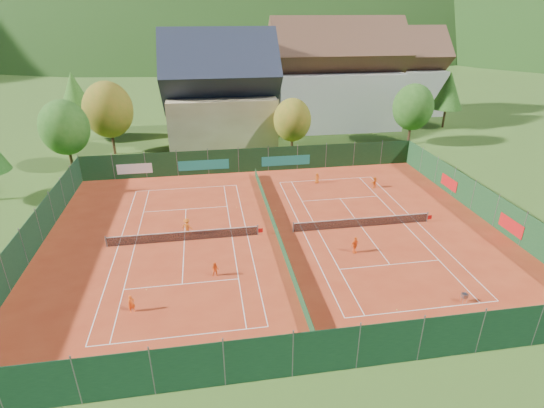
{
  "coord_description": "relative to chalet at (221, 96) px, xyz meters",
  "views": [
    {
      "loc": [
        -5.65,
        -32.63,
        18.28
      ],
      "look_at": [
        0.0,
        2.0,
        2.0
      ],
      "focal_mm": 28.0,
      "sensor_mm": 36.0,
      "label": 1
    }
  ],
  "objects": [
    {
      "name": "ground",
      "position": [
        3.0,
        -30.0,
        -6.64
      ],
      "size": [
        600.0,
        600.0,
        0.0
      ],
      "primitive_type": "plane",
      "color": "#31541A",
      "rests_on": "ground"
    },
    {
      "name": "clay_pad",
      "position": [
        3.0,
        -30.0,
        -6.62
      ],
      "size": [
        40.0,
        32.0,
        0.01
      ],
      "primitive_type": "cube",
      "color": "#A93418",
      "rests_on": "ground"
    },
    {
      "name": "court_markings_left",
      "position": [
        -5.0,
        -30.0,
        -6.61
      ],
      "size": [
        11.03,
        23.83,
        0.0
      ],
      "color": "white",
      "rests_on": "ground"
    },
    {
      "name": "court_markings_right",
      "position": [
        11.0,
        -30.0,
        -6.61
      ],
      "size": [
        11.03,
        23.83,
        0.0
      ],
      "color": "white",
      "rests_on": "ground"
    },
    {
      "name": "tennis_net_left",
      "position": [
        -4.85,
        -30.0,
        -6.12
      ],
      "size": [
        13.3,
        0.1,
        1.02
      ],
      "color": "#59595B",
      "rests_on": "ground"
    },
    {
      "name": "tennis_net_right",
      "position": [
        11.15,
        -30.0,
        -6.12
      ],
      "size": [
        13.3,
        0.1,
        1.02
      ],
      "color": "#59595B",
      "rests_on": "ground"
    },
    {
      "name": "court_divider",
      "position": [
        3.0,
        -30.0,
        -6.12
      ],
      "size": [
        0.03,
        28.8,
        1.0
      ],
      "color": "#14371C",
      "rests_on": "ground"
    },
    {
      "name": "fence_north",
      "position": [
        2.54,
        -14.01,
        -5.16
      ],
      "size": [
        40.0,
        0.1,
        3.0
      ],
      "color": "#133519",
      "rests_on": "ground"
    },
    {
      "name": "fence_south",
      "position": [
        3.0,
        -46.0,
        -5.12
      ],
      "size": [
        40.0,
        0.04,
        3.0
      ],
      "color": "#143721",
      "rests_on": "ground"
    },
    {
      "name": "fence_west",
      "position": [
        -17.0,
        -30.0,
        -5.12
      ],
      "size": [
        0.04,
        32.0,
        3.0
      ],
      "color": "#143920",
      "rests_on": "ground"
    },
    {
      "name": "fence_east",
      "position": [
        23.0,
        -29.95,
        -5.14
      ],
      "size": [
        0.09,
        32.0,
        3.0
      ],
      "color": "#14391B",
      "rests_on": "ground"
    },
    {
      "name": "chalet",
      "position": [
        0.0,
        0.0,
        0.0
      ],
      "size": [
        16.2,
        12.0,
        16.0
      ],
      "color": "#CABB8E",
      "rests_on": "ground"
    },
    {
      "name": "hotel_block_a",
      "position": [
        19.0,
        6.0,
        0.76
      ],
      "size": [
        21.6,
        11.0,
        17.25
      ],
      "color": "silver",
      "rests_on": "ground"
    },
    {
      "name": "hotel_block_b",
      "position": [
        33.0,
        14.0,
        -0.01
      ],
      "size": [
        17.28,
        10.0,
        15.5
      ],
      "color": "silver",
      "rests_on": "ground"
    },
    {
      "name": "tree_west_front",
      "position": [
        -19.0,
        -10.0,
        -1.23
      ],
      "size": [
        5.72,
        5.72,
        8.69
      ],
      "color": "#422D17",
      "rests_on": "ground"
    },
    {
      "name": "tree_west_mid",
      "position": [
        -15.0,
        -4.0,
        -0.56
      ],
      "size": [
        6.44,
        6.44,
        9.78
      ],
      "color": "#462B19",
      "rests_on": "ground"
    },
    {
      "name": "tree_west_back",
      "position": [
        -21.0,
        4.0,
        0.11
      ],
      "size": [
        5.6,
        5.6,
        10.0
      ],
      "color": "#472C19",
      "rests_on": "ground"
    },
    {
      "name": "tree_center",
      "position": [
        9.0,
        -8.0,
        -1.91
      ],
      "size": [
        5.01,
        5.01,
        7.6
      ],
      "color": "#4A351A",
      "rests_on": "ground"
    },
    {
      "name": "tree_east_front",
      "position": [
        27.0,
        -6.0,
        -1.23
      ],
      "size": [
        5.72,
        5.72,
        8.69
      ],
      "color": "#4E2E1B",
      "rests_on": "ground"
    },
    {
      "name": "tree_east_mid",
      "position": [
        37.0,
        2.0,
        -0.56
      ],
      "size": [
        5.04,
        5.04,
        9.0
      ],
      "color": "#4A2F1A",
      "rests_on": "ground"
    },
    {
      "name": "tree_east_back",
      "position": [
        29.0,
        10.0,
        0.12
      ],
      "size": [
        7.15,
        7.15,
        10.86
      ],
      "color": "#4E2D1B",
      "rests_on": "ground"
    },
    {
      "name": "mountain_backdrop",
      "position": [
        31.54,
        203.48,
        -46.26
      ],
      "size": [
        820.0,
        530.0,
        242.0
      ],
      "color": "black",
      "rests_on": "ground"
    },
    {
      "name": "ball_hopper",
      "position": [
        14.02,
        -41.61,
        -6.07
      ],
      "size": [
        0.34,
        0.34,
        0.8
      ],
      "color": "slate",
      "rests_on": "ground"
    },
    {
      "name": "loose_ball_0",
      "position": [
        -7.51,
        -36.68,
        -6.59
      ],
      "size": [
        0.07,
        0.07,
        0.07
      ],
      "primitive_type": "sphere",
      "color": "#CCD833",
      "rests_on": "ground"
    },
    {
      "name": "loose_ball_1",
      "position": [
        9.19,
        -41.66,
        -6.59
      ],
      "size": [
        0.07,
        0.07,
        0.07
      ],
      "primitive_type": "sphere",
      "color": "#CCD833",
      "rests_on": "ground"
    },
    {
      "name": "loose_ball_2",
      "position": [
        3.75,
        -25.35,
        -6.59
      ],
      "size": [
        0.07,
        0.07,
        0.07
      ],
      "primitive_type": "sphere",
      "color": "#CCD833",
      "rests_on": "ground"
    },
    {
      "name": "loose_ball_3",
      "position": [
        0.03,
        -24.02,
        -6.59
      ],
      "size": [
        0.07,
        0.07,
        0.07
      ],
      "primitive_type": "sphere",
      "color": "#CCD833",
      "rests_on": "ground"
    },
    {
      "name": "player_left_near",
      "position": [
        -8.15,
        -38.98,
        -5.98
      ],
      "size": [
        0.55,
        0.48,
        1.28
      ],
      "primitive_type": "imported",
      "rotation": [
        0.0,
        0.0,
        0.44
      ],
      "color": "#F25715",
      "rests_on": "ground"
    },
    {
      "name": "player_left_mid",
      "position": [
        -2.55,
        -35.78,
        -6.03
      ],
      "size": [
        0.65,
        0.55,
        1.19
      ],
      "primitive_type": "imported",
      "rotation": [
        0.0,
        0.0,
        -0.18
      ],
      "color": "#EA4F14",
      "rests_on": "ground"
    },
    {
      "name": "player_left_far",
      "position": [
        -4.73,
        -28.83,
        -5.85
      ],
      "size": [
        1.15,
        0.94,
        1.55
      ],
      "primitive_type": "imported",
      "rotation": [
        0.0,
        0.0,
        2.71
      ],
      "color": "orange",
      "rests_on": "ground"
    },
    {
      "name": "player_right_near",
      "position": [
        8.84,
        -34.21,
        -5.89
      ],
      "size": [
        0.93,
        0.73,
        1.47
      ],
      "primitive_type": "imported",
      "rotation": [
        0.0,
        0.0,
        0.5
      ],
      "color": "#FD5E16",
      "rests_on": "ground"
    },
    {
      "name": "player_right_far_a",
      "position": [
        9.7,
        -18.94,
        -6.01
      ],
      "size": [
        0.65,
        0.47,
        1.23
      ],
      "primitive_type": "imported",
      "rotation": [
        0.0,
        0.0,
        3.0
      ],
      "color": "#CD5412",
      "rests_on": "ground"
    },
    {
      "name": "player_right_far_b",
      "position": [
        15.66,
        -21.29,
        -5.99
      ],
      "size": [
        1.18,
        1.0,
        1.28
      ],
      "primitive_type": "imported",
      "rotation": [
        0.0,
        0.0,
        3.76
      ],
      "color": "#DB5C13",
      "rests_on": "ground"
    }
  ]
}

